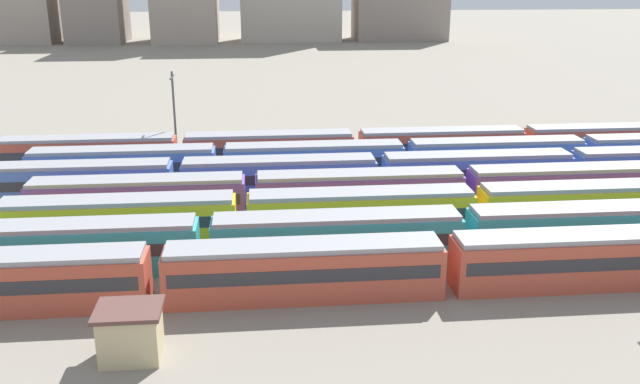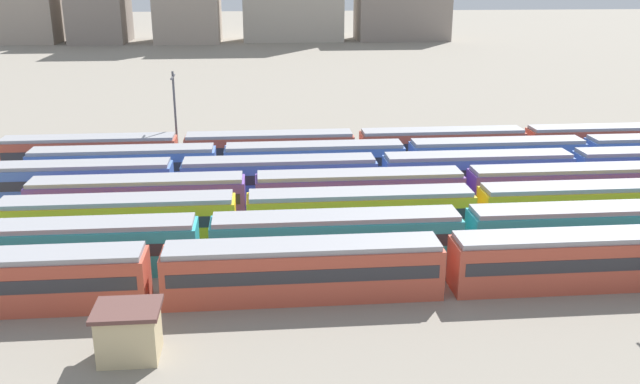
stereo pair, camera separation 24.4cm
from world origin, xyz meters
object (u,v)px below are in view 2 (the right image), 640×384
train_track_4 (477,172)px  train_track_5 (496,157)px  train_track_0 (303,270)px  catenary_pole_1 (175,113)px  train_track_1 (588,230)px  train_track_6 (357,147)px  signal_hut (129,332)px  train_track_3 (569,186)px

train_track_4 → train_track_5: same height
train_track_5 → train_track_0: bearing=-130.0°
train_track_4 → catenary_pole_1: (-29.74, 13.15, 3.66)m
train_track_0 → catenary_pole_1: catenary_pole_1 is taller
train_track_0 → train_track_5: same height
train_track_1 → train_track_6: same height
train_track_5 → catenary_pole_1: size_ratio=9.34×
train_track_0 → train_track_4: same height
train_track_0 → train_track_1: 22.26m
train_track_0 → signal_hut: bearing=-147.1°
signal_hut → train_track_1: bearing=20.2°
train_track_1 → catenary_pole_1: size_ratio=9.34×
train_track_3 → train_track_6: (-16.92, 15.60, 0.00)m
train_track_4 → catenary_pole_1: bearing=156.1°
train_track_5 → signal_hut: (-31.78, -32.47, -0.35)m
train_track_4 → train_track_6: same height
train_track_0 → catenary_pole_1: bearing=108.9°
catenary_pole_1 → train_track_0: bearing=-71.1°
train_track_3 → train_track_5: (-3.07, 10.40, 0.00)m
catenary_pole_1 → train_track_1: bearing=-40.8°
train_track_1 → catenary_pole_1: 44.14m
train_track_6 → signal_hut: bearing=-115.4°
train_track_6 → signal_hut: size_ratio=20.75×
train_track_4 → train_track_0: bearing=-131.0°
catenary_pole_1 → signal_hut: bearing=-87.7°
train_track_4 → train_track_5: bearing=54.7°
train_track_5 → catenary_pole_1: (-33.43, 7.95, 3.66)m
train_track_1 → train_track_3: bearing=72.8°
train_track_6 → train_track_1: bearing=-62.2°
train_track_3 → signal_hut: (-34.85, -22.07, -0.35)m
train_track_5 → train_track_3: bearing=-73.6°
train_track_4 → train_track_5: (3.69, 5.20, 0.00)m
train_track_1 → catenary_pole_1: (-33.29, 28.75, 3.66)m
train_track_5 → train_track_4: bearing=-125.3°
train_track_4 → signal_hut: size_ratio=26.00×
train_track_3 → train_track_5: same height
catenary_pole_1 → train_track_6: bearing=-8.0°
train_track_6 → signal_hut: train_track_6 is taller
train_track_5 → train_track_6: size_ratio=1.25×
train_track_0 → train_track_6: (7.93, 31.20, 0.00)m
train_track_5 → train_track_1: bearing=-90.4°
train_track_3 → train_track_4: (-6.76, 5.20, 0.00)m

